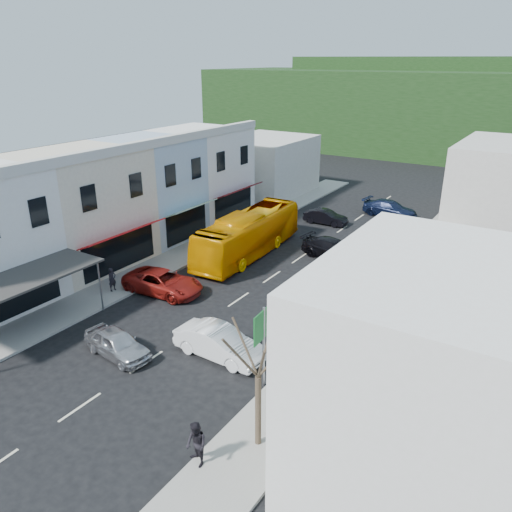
{
  "coord_description": "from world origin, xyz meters",
  "views": [
    {
      "loc": [
        15.54,
        -18.62,
        13.79
      ],
      "look_at": [
        0.0,
        6.0,
        2.2
      ],
      "focal_mm": 35.0,
      "sensor_mm": 36.0,
      "label": 1
    }
  ],
  "objects_px": {
    "traffic_signal": "(444,191)",
    "car_silver": "(117,343)",
    "car_white": "(219,344)",
    "street_tree": "(258,377)",
    "car_red": "(163,283)",
    "pedestrian_right": "(196,445)",
    "direction_sign": "(264,348)",
    "pedestrian_left": "(112,278)",
    "bus": "(248,235)"
  },
  "relations": [
    {
      "from": "traffic_signal",
      "to": "car_silver",
      "type": "bearing_deg",
      "value": 79.03
    },
    {
      "from": "car_white",
      "to": "street_tree",
      "type": "xyz_separation_m",
      "value": [
        4.89,
        -4.19,
        2.44
      ]
    },
    {
      "from": "car_red",
      "to": "pedestrian_right",
      "type": "distance_m",
      "value": 14.91
    },
    {
      "from": "car_red",
      "to": "direction_sign",
      "type": "relative_size",
      "value": 1.16
    },
    {
      "from": "car_white",
      "to": "pedestrian_left",
      "type": "bearing_deg",
      "value": 78.56
    },
    {
      "from": "pedestrian_left",
      "to": "pedestrian_right",
      "type": "bearing_deg",
      "value": -118.87
    },
    {
      "from": "bus",
      "to": "traffic_signal",
      "type": "xyz_separation_m",
      "value": [
        9.96,
        17.52,
        0.89
      ]
    },
    {
      "from": "car_red",
      "to": "pedestrian_left",
      "type": "distance_m",
      "value": 3.18
    },
    {
      "from": "car_silver",
      "to": "street_tree",
      "type": "xyz_separation_m",
      "value": [
        9.21,
        -1.58,
        2.44
      ]
    },
    {
      "from": "pedestrian_left",
      "to": "bus",
      "type": "bearing_deg",
      "value": -16.36
    },
    {
      "from": "pedestrian_right",
      "to": "street_tree",
      "type": "distance_m",
      "value": 3.25
    },
    {
      "from": "direction_sign",
      "to": "street_tree",
      "type": "distance_m",
      "value": 3.96
    },
    {
      "from": "car_red",
      "to": "pedestrian_left",
      "type": "height_order",
      "value": "pedestrian_left"
    },
    {
      "from": "car_silver",
      "to": "traffic_signal",
      "type": "distance_m",
      "value": 33.5
    },
    {
      "from": "street_tree",
      "to": "car_red",
      "type": "bearing_deg",
      "value": 146.11
    },
    {
      "from": "car_silver",
      "to": "car_red",
      "type": "distance_m",
      "value": 7.2
    },
    {
      "from": "pedestrian_right",
      "to": "direction_sign",
      "type": "bearing_deg",
      "value": 118.63
    },
    {
      "from": "bus",
      "to": "car_white",
      "type": "distance_m",
      "value": 13.91
    },
    {
      "from": "pedestrian_right",
      "to": "traffic_signal",
      "type": "bearing_deg",
      "value": 113.26
    },
    {
      "from": "car_silver",
      "to": "car_white",
      "type": "bearing_deg",
      "value": -51.43
    },
    {
      "from": "bus",
      "to": "car_silver",
      "type": "height_order",
      "value": "bus"
    },
    {
      "from": "bus",
      "to": "street_tree",
      "type": "height_order",
      "value": "street_tree"
    },
    {
      "from": "direction_sign",
      "to": "car_silver",
      "type": "bearing_deg",
      "value": -170.72
    },
    {
      "from": "street_tree",
      "to": "traffic_signal",
      "type": "height_order",
      "value": "street_tree"
    },
    {
      "from": "pedestrian_right",
      "to": "direction_sign",
      "type": "distance_m",
      "value": 5.51
    },
    {
      "from": "car_red",
      "to": "traffic_signal",
      "type": "height_order",
      "value": "traffic_signal"
    },
    {
      "from": "bus",
      "to": "pedestrian_left",
      "type": "bearing_deg",
      "value": -112.75
    },
    {
      "from": "street_tree",
      "to": "pedestrian_left",
      "type": "bearing_deg",
      "value": 156.41
    },
    {
      "from": "car_silver",
      "to": "direction_sign",
      "type": "relative_size",
      "value": 1.11
    },
    {
      "from": "car_white",
      "to": "traffic_signal",
      "type": "height_order",
      "value": "traffic_signal"
    },
    {
      "from": "car_white",
      "to": "street_tree",
      "type": "bearing_deg",
      "value": -129.13
    },
    {
      "from": "pedestrian_right",
      "to": "street_tree",
      "type": "bearing_deg",
      "value": 81.38
    },
    {
      "from": "car_white",
      "to": "pedestrian_left",
      "type": "height_order",
      "value": "pedestrian_left"
    },
    {
      "from": "car_white",
      "to": "car_red",
      "type": "relative_size",
      "value": 0.96
    },
    {
      "from": "car_silver",
      "to": "pedestrian_left",
      "type": "bearing_deg",
      "value": 56.34
    },
    {
      "from": "pedestrian_right",
      "to": "traffic_signal",
      "type": "xyz_separation_m",
      "value": [
        0.05,
        36.14,
        1.44
      ]
    },
    {
      "from": "car_red",
      "to": "pedestrian_right",
      "type": "height_order",
      "value": "pedestrian_right"
    },
    {
      "from": "car_white",
      "to": "pedestrian_right",
      "type": "bearing_deg",
      "value": -148.69
    },
    {
      "from": "traffic_signal",
      "to": "pedestrian_right",
      "type": "bearing_deg",
      "value": 92.72
    },
    {
      "from": "bus",
      "to": "car_red",
      "type": "height_order",
      "value": "bus"
    },
    {
      "from": "pedestrian_right",
      "to": "car_silver",
      "type": "bearing_deg",
      "value": 178.56
    },
    {
      "from": "car_silver",
      "to": "pedestrian_left",
      "type": "xyz_separation_m",
      "value": [
        -5.62,
        4.9,
        0.3
      ]
    },
    {
      "from": "bus",
      "to": "traffic_signal",
      "type": "relative_size",
      "value": 2.38
    },
    {
      "from": "bus",
      "to": "pedestrian_right",
      "type": "distance_m",
      "value": 21.11
    },
    {
      "from": "car_silver",
      "to": "direction_sign",
      "type": "distance_m",
      "value": 7.72
    },
    {
      "from": "bus",
      "to": "car_silver",
      "type": "xyz_separation_m",
      "value": [
        2.0,
        -14.97,
        -0.85
      ]
    },
    {
      "from": "car_red",
      "to": "traffic_signal",
      "type": "xyz_separation_m",
      "value": [
        10.9,
        25.92,
        1.74
      ]
    },
    {
      "from": "direction_sign",
      "to": "bus",
      "type": "bearing_deg",
      "value": 121.44
    },
    {
      "from": "pedestrian_right",
      "to": "car_white",
      "type": "bearing_deg",
      "value": 143.17
    },
    {
      "from": "pedestrian_left",
      "to": "direction_sign",
      "type": "bearing_deg",
      "value": -100.16
    }
  ]
}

